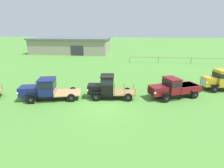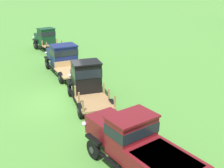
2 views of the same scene
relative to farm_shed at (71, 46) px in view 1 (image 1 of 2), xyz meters
The scene contains 7 objects.
ground_plane 35.33m from the farm_shed, 66.30° to the right, with size 240.00×240.00×0.00m, color #518E38.
farm_shed is the anchor object (origin of this frame).
paddock_fence 27.62m from the farm_shed, 25.81° to the right, with size 17.82×0.64×1.24m.
vintage_truck_second_in_line 32.91m from the farm_shed, 75.06° to the right, with size 5.88×3.18×2.04m.
vintage_truck_midrow_center 33.92m from the farm_shed, 65.26° to the right, with size 4.75×2.20×2.30m.
vintage_truck_far_side 36.30m from the farm_shed, 55.26° to the right, with size 5.33×3.57×2.00m.
vintage_truck_back_of_row 37.80m from the farm_shed, 45.73° to the right, with size 4.83×2.45×2.29m.
Camera 1 is at (2.40, -14.13, 6.49)m, focal length 28.00 mm.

